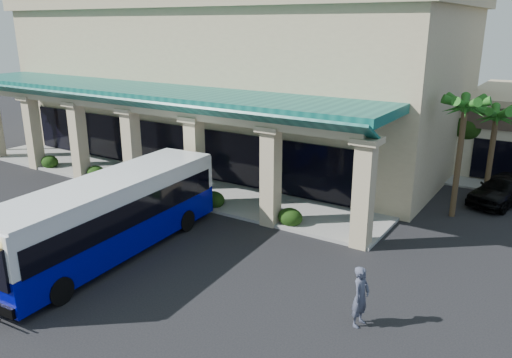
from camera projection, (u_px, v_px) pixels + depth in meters
The scene contains 9 objects.
ground at pixel (172, 258), 20.27m from camera, with size 110.00×110.00×0.00m, color black.
main_building at pixel (236, 74), 35.56m from camera, with size 30.80×14.80×11.35m, color tan, non-canonical shape.
arcade at pixel (146, 136), 29.02m from camera, with size 30.00×6.20×5.70m, color #0D504A, non-canonical shape.
palm_0 at pixel (460, 151), 23.71m from camera, with size 2.40×2.40×6.60m, color #1E5A18, non-canonical shape.
palm_1 at pixel (492, 150), 25.72m from camera, with size 2.40×2.40×5.80m, color #1E5A18, non-canonical shape.
broadleaf_tree at pixel (469, 137), 30.91m from camera, with size 2.60×2.60×4.81m, color black, non-canonical shape.
transit_bus at pixel (111, 217), 20.18m from camera, with size 2.67×11.48×3.21m, color #000393, non-canonical shape.
pedestrian at pixel (361, 297), 15.48m from camera, with size 0.73×0.48×2.00m, color #41455A.
car_silver at pixel (503, 189), 26.16m from camera, with size 1.92×4.76×1.62m, color black.
Camera 1 is at (12.84, -13.61, 9.09)m, focal length 35.00 mm.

